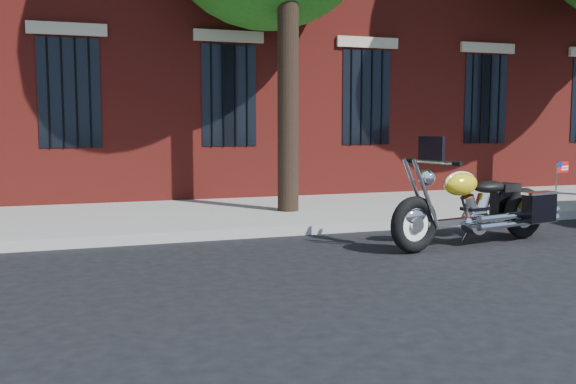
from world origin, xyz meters
name	(u,v)px	position (x,y,z in m)	size (l,w,h in m)	color
ground	(325,253)	(0.00, 0.00, 0.00)	(120.00, 120.00, 0.00)	black
curb	(289,230)	(0.00, 1.38, 0.07)	(40.00, 0.16, 0.15)	gray
sidewalk	(254,213)	(0.00, 3.26, 0.07)	(40.00, 3.60, 0.15)	gray
motorcycle	(481,208)	(2.21, -0.16, 0.50)	(2.94, 1.19, 1.47)	black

